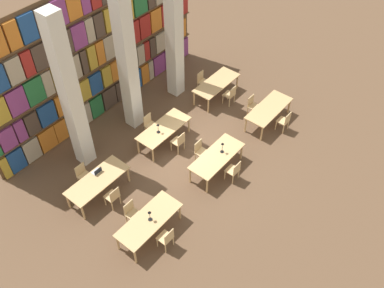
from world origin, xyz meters
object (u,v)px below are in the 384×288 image
chair_3 (201,151)px  reading_table_0 (149,221)px  reading_table_3 (97,181)px  desk_lamp_2 (158,127)px  chair_2 (234,170)px  chair_8 (179,141)px  pillar_right (174,30)px  reading_table_5 (216,84)px  reading_table_4 (164,129)px  reading_table_2 (269,109)px  chair_9 (150,124)px  chair_7 (83,175)px  chair_11 (202,81)px  reading_table_1 (217,157)px  pillar_left (70,96)px  desk_lamp_0 (150,214)px  chair_5 (253,105)px  chair_0 (166,238)px  chair_1 (132,213)px  laptop (97,171)px  chair_10 (230,94)px  pillar_center (127,60)px  chair_6 (113,196)px  desk_lamp_1 (222,146)px

chair_3 → reading_table_0: bearing=11.6°
reading_table_3 → desk_lamp_2: size_ratio=5.23×
chair_2 → chair_8: (-0.13, 2.40, 0.00)m
pillar_right → reading_table_5: bearing=-61.9°
reading_table_4 → reading_table_2: bearing=-35.4°
reading_table_2 → chair_9: (-3.45, 3.19, -0.18)m
chair_7 → chair_11: size_ratio=1.00×
pillar_right → desk_lamp_2: (-2.93, -1.68, -1.97)m
chair_3 → reading_table_5: (3.32, 1.78, 0.18)m
pillar_right → reading_table_1: bearing=-121.7°
pillar_left → desk_lamp_0: bearing=-101.4°
reading_table_0 → chair_7: bearing=89.3°
reading_table_2 → chair_11: bearing=90.3°
chair_8 → chair_5: bearing=-16.0°
chair_0 → reading_table_5: chair_0 is taller
chair_1 → laptop: size_ratio=2.79×
chair_0 → chair_10: size_ratio=1.00×
reading_table_1 → chair_9: chair_9 is taller
desk_lamp_0 → chair_3: (3.44, 0.75, -0.55)m
chair_3 → pillar_center: bearing=-88.9°
chair_6 → chair_1: bearing=-94.1°
reading_table_3 → desk_lamp_1: bearing=-33.9°
chair_2 → reading_table_3: (-3.41, 3.17, 0.18)m
reading_table_3 → laptop: size_ratio=6.93×
chair_5 → laptop: laptop is taller
pillar_right → desk_lamp_2: pillar_right is taller
desk_lamp_1 → chair_11: bearing=47.0°
reading_table_1 → reading_table_4: bearing=92.8°
chair_5 → reading_table_3: 6.96m
chair_1 → desk_lamp_2: size_ratio=2.10×
desk_lamp_1 → chair_9: size_ratio=0.51×
chair_7 → reading_table_1: bearing=137.2°
desk_lamp_0 → chair_2: desk_lamp_0 is taller
chair_5 → chair_6: bearing=-8.6°
reading_table_3 → chair_6: bearing=-91.9°
chair_0 → chair_8: (3.38, 2.38, 0.00)m
chair_2 → laptop: laptop is taller
chair_1 → chair_7: size_ratio=1.00×
reading_table_0 → chair_6: chair_6 is taller
reading_table_3 → chair_9: bearing=12.1°
reading_table_2 → chair_5: bearing=90.1°
chair_1 → reading_table_4: chair_1 is taller
chair_9 → chair_11: 3.44m
chair_11 → chair_1: bearing=20.1°
desk_lamp_0 → reading_table_2: 6.78m
reading_table_3 → chair_8: bearing=-13.2°
chair_7 → chair_5: bearing=159.8°
chair_8 → reading_table_1: bearing=-86.2°
desk_lamp_0 → chair_6: 1.80m
pillar_right → chair_9: (-2.62, -0.93, -2.51)m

